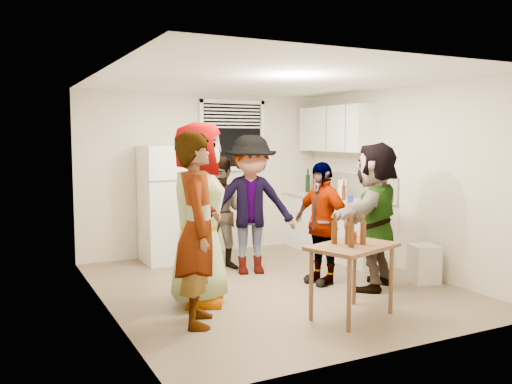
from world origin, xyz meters
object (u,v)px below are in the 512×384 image
refrigerator (167,204)px  beer_bottle_table (347,244)px  beer_bottle_counter (344,200)px  guest_back_left (223,269)px  trash_bin (424,263)px  red_cup (352,243)px  kettle (323,196)px  guest_stripe (199,324)px  serving_table (351,317)px  guest_black (321,283)px  wine_bottle (308,192)px  guest_grey (200,303)px  guest_back_right (251,273)px  guest_orange (374,287)px  blue_cup (350,203)px

refrigerator → beer_bottle_table: refrigerator is taller
beer_bottle_counter → guest_back_left: size_ratio=0.14×
trash_bin → red_cup: 1.75m
kettle → guest_stripe: size_ratio=0.14×
serving_table → red_cup: size_ratio=7.57×
refrigerator → guest_black: size_ratio=1.12×
refrigerator → wine_bottle: 2.50m
kettle → trash_bin: 2.20m
beer_bottle_table → guest_black: 1.47m
beer_bottle_counter → guest_black: beer_bottle_counter is taller
guest_grey → guest_back_right: bearing=-23.3°
guest_black → beer_bottle_table: bearing=-33.5°
beer_bottle_table → guest_stripe: bearing=162.3°
guest_stripe → red_cup: bearing=-84.5°
serving_table → guest_back_right: serving_table is taller
kettle → guest_black: size_ratio=0.17×
guest_back_right → guest_orange: bearing=-36.3°
red_cup → wine_bottle: bearing=65.1°
beer_bottle_table → guest_black: bearing=68.4°
blue_cup → red_cup: 2.10m
trash_bin → red_cup: bearing=-158.9°
red_cup → guest_back_right: red_cup is taller
refrigerator → trash_bin: refrigerator is taller
guest_back_right → guest_orange: size_ratio=1.05×
red_cup → guest_black: red_cup is taller
wine_bottle → guest_orange: (-0.69, -2.63, -0.90)m
wine_bottle → beer_bottle_counter: size_ratio=1.35×
guest_black → blue_cup: bearing=111.0°
kettle → wine_bottle: size_ratio=0.88×
beer_bottle_counter → guest_black: size_ratio=0.14×
guest_stripe → guest_orange: (2.36, 0.26, 0.00)m
kettle → guest_grey: (-2.70, -1.64, -0.90)m
beer_bottle_table → guest_orange: size_ratio=0.12×
guest_grey → wine_bottle: bearing=-25.4°
blue_cup → red_cup: (-1.23, -1.70, -0.16)m
beer_bottle_counter → guest_stripe: 3.45m
kettle → serving_table: kettle is taller
red_cup → guest_back_right: 2.15m
serving_table → guest_orange: size_ratio=0.50×
wine_bottle → beer_bottle_table: bearing=-115.8°
serving_table → guest_stripe: 1.54m
blue_cup → trash_bin: blue_cup is taller
guest_black → guest_orange: guest_orange is taller
guest_back_right → refrigerator: bearing=140.1°
guest_black → guest_orange: size_ratio=0.86×
red_cup → guest_stripe: 1.74m
serving_table → guest_grey: 1.66m
red_cup → guest_orange: 1.32m
beer_bottle_counter → red_cup: 2.51m
blue_cup → guest_back_left: blue_cup is taller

